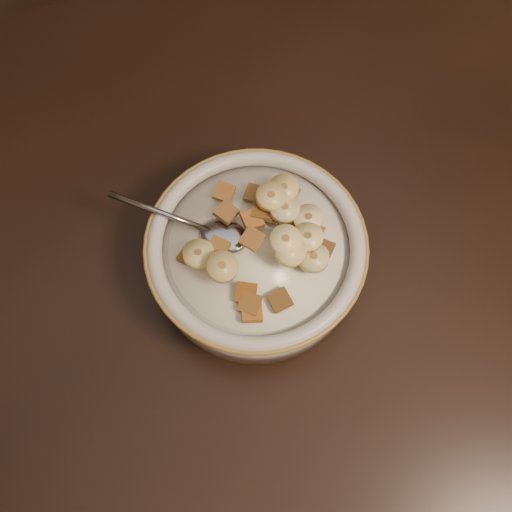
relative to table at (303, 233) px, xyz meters
name	(u,v)px	position (x,y,z in m)	size (l,w,h in m)	color
floor	(279,371)	(0.00, 0.00, -0.78)	(4.00, 4.50, 0.10)	#422816
table	(303,233)	(0.00, 0.00, 0.00)	(1.40, 0.90, 0.04)	black
cereal_bowl	(256,257)	(-0.07, -0.03, 0.05)	(0.22, 0.22, 0.05)	#B9AFA3
milk	(256,247)	(-0.07, -0.03, 0.07)	(0.18, 0.18, 0.00)	beige
spoon	(224,236)	(-0.10, 0.00, 0.08)	(0.04, 0.05, 0.01)	gray
cereal_square_0	(246,293)	(-0.10, -0.07, 0.08)	(0.02, 0.02, 0.01)	brown
cereal_square_1	(301,240)	(-0.03, -0.04, 0.09)	(0.02, 0.02, 0.01)	#955F34
cereal_square_2	(315,260)	(-0.02, -0.07, 0.08)	(0.02, 0.02, 0.01)	brown
cereal_square_3	(323,249)	(-0.01, -0.06, 0.08)	(0.02, 0.02, 0.01)	brown
cereal_square_4	(255,194)	(-0.05, 0.03, 0.08)	(0.02, 0.02, 0.01)	olive
cereal_square_5	(226,212)	(-0.09, 0.02, 0.09)	(0.02, 0.02, 0.01)	brown
cereal_square_6	(218,248)	(-0.11, -0.02, 0.09)	(0.02, 0.02, 0.01)	brown
cereal_square_7	(275,213)	(-0.04, 0.00, 0.09)	(0.02, 0.02, 0.01)	brown
cereal_square_8	(288,190)	(-0.02, 0.02, 0.08)	(0.02, 0.02, 0.01)	#995C20
cereal_square_9	(224,192)	(-0.08, 0.04, 0.08)	(0.02, 0.02, 0.01)	brown
cereal_square_10	(293,226)	(-0.03, -0.02, 0.09)	(0.02, 0.02, 0.01)	brown
cereal_square_11	(252,220)	(-0.07, 0.00, 0.09)	(0.02, 0.02, 0.01)	#975E20
cereal_square_12	(252,312)	(-0.10, -0.09, 0.08)	(0.02, 0.02, 0.01)	#9A6122
cereal_square_13	(261,211)	(-0.05, 0.00, 0.09)	(0.02, 0.02, 0.01)	brown
cereal_square_14	(277,212)	(-0.04, 0.00, 0.09)	(0.02, 0.02, 0.01)	#915D2F
cereal_square_15	(313,233)	(-0.01, -0.04, 0.08)	(0.02, 0.02, 0.01)	olive
cereal_square_16	(280,300)	(-0.07, -0.09, 0.08)	(0.02, 0.02, 0.01)	brown
cereal_square_17	(190,256)	(-0.14, -0.01, 0.08)	(0.02, 0.02, 0.01)	olive
cereal_square_18	(252,239)	(-0.08, -0.03, 0.10)	(0.02, 0.02, 0.01)	#9C6835
cereal_square_19	(250,304)	(-0.10, -0.08, 0.08)	(0.02, 0.02, 0.01)	brown
banana_slice_0	(285,209)	(-0.03, -0.01, 0.10)	(0.03, 0.03, 0.01)	beige
banana_slice_1	(308,237)	(-0.02, -0.05, 0.10)	(0.03, 0.03, 0.01)	#FCE599
banana_slice_2	(271,197)	(-0.04, 0.01, 0.10)	(0.03, 0.03, 0.01)	#F7D97E
banana_slice_3	(313,258)	(-0.03, -0.07, 0.09)	(0.03, 0.03, 0.01)	#D2C475
banana_slice_4	(290,251)	(-0.05, -0.05, 0.10)	(0.03, 0.03, 0.01)	#EBD77C
banana_slice_5	(222,267)	(-0.11, -0.04, 0.10)	(0.03, 0.03, 0.01)	tan
banana_slice_6	(199,254)	(-0.13, -0.02, 0.09)	(0.03, 0.03, 0.01)	#DDCA77
banana_slice_7	(285,240)	(-0.05, -0.04, 0.10)	(0.03, 0.03, 0.01)	#FEF198
banana_slice_8	(284,189)	(-0.02, 0.01, 0.10)	(0.03, 0.03, 0.01)	#D6B46C
banana_slice_9	(308,219)	(-0.01, -0.02, 0.09)	(0.03, 0.03, 0.01)	beige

